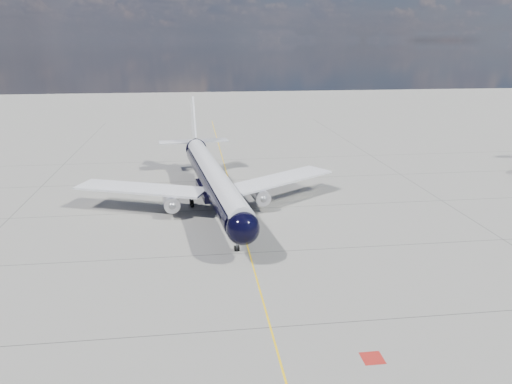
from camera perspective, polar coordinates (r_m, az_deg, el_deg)
ground at (r=73.81m, az=-2.56°, el=-0.71°), size 320.00×320.00×0.00m
taxiway_centerline at (r=69.07m, az=-2.20°, el=-1.96°), size 0.16×160.00×0.01m
red_marking at (r=39.52m, az=13.16°, el=-18.00°), size 1.60×1.60×0.01m
main_airliner at (r=69.87m, az=-5.02°, el=1.73°), size 37.40×45.78×13.23m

